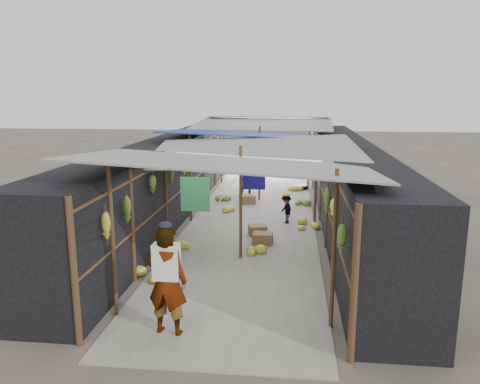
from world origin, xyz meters
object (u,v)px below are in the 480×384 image
at_px(vendor_elderly, 167,281).
at_px(shopper_blue, 248,178).
at_px(black_basin, 301,187).
at_px(crate_near, 263,239).
at_px(vendor_seated, 286,209).

relative_size(vendor_elderly, shopper_blue, 1.21).
bearing_deg(black_basin, shopper_blue, -139.35).
distance_m(vendor_elderly, shopper_blue, 9.92).
distance_m(crate_near, shopper_blue, 5.42).
xyz_separation_m(black_basin, vendor_seated, (-0.52, -5.04, 0.34)).
distance_m(crate_near, vendor_seated, 2.03).
bearing_deg(crate_near, vendor_seated, 76.32).
bearing_deg(vendor_seated, black_basin, 150.44).
bearing_deg(shopper_blue, black_basin, 33.98).
relative_size(vendor_elderly, vendor_seated, 2.05).
bearing_deg(black_basin, crate_near, -98.69).
height_order(crate_near, shopper_blue, shopper_blue).
bearing_deg(shopper_blue, vendor_seated, -73.91).
bearing_deg(shopper_blue, vendor_elderly, -98.56).
bearing_deg(shopper_blue, crate_near, -87.41).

